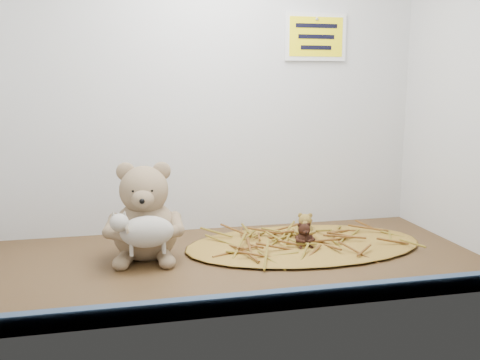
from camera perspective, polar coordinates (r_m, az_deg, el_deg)
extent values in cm
cube|color=#3A2514|center=(129.62, -0.47, -8.60)|extent=(120.00, 60.00, 0.40)
cube|color=silver|center=(152.05, -2.96, 11.43)|extent=(120.00, 0.40, 90.00)
cube|color=silver|center=(147.56, 23.34, 10.65)|extent=(0.40, 60.00, 90.00)
cube|color=#344764|center=(102.88, 3.05, -12.73)|extent=(119.28, 2.20, 3.60)
ellipsoid|color=brown|center=(141.36, 6.86, -6.80)|extent=(62.68, 36.40, 1.21)
cube|color=yellow|center=(159.89, 8.07, 14.88)|extent=(16.00, 1.20, 11.00)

